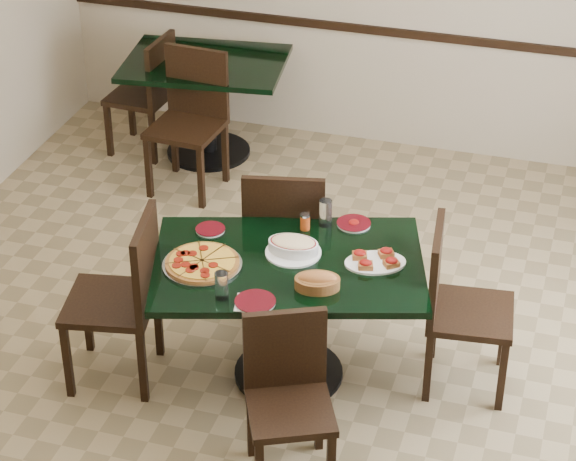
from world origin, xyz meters
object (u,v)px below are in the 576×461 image
(chair_near, at_px, (288,389))
(bread_basket, at_px, (317,281))
(chair_right, at_px, (455,299))
(lasagna_casserole, at_px, (293,246))
(chair_left, at_px, (126,291))
(back_chair_near, at_px, (191,112))
(chair_far, at_px, (285,234))
(pepperoni_pizza, at_px, (202,263))
(back_chair_left, at_px, (149,89))
(back_table, at_px, (206,89))
(main_table, at_px, (289,290))
(bruschetta_platter, at_px, (375,260))

(chair_near, distance_m, bread_basket, 0.58)
(chair_right, bearing_deg, bread_basket, 115.83)
(chair_near, relative_size, chair_right, 0.90)
(chair_right, distance_m, lasagna_casserole, 0.90)
(chair_left, height_order, back_chair_near, chair_left)
(chair_far, distance_m, pepperoni_pizza, 0.78)
(chair_far, xyz_separation_m, chair_left, (-0.63, -0.81, 0.01))
(chair_left, distance_m, back_chair_near, 2.20)
(chair_right, distance_m, pepperoni_pizza, 1.35)
(chair_near, height_order, bread_basket, chair_near)
(chair_far, relative_size, back_chair_near, 0.99)
(chair_far, relative_size, lasagna_casserole, 3.32)
(chair_near, relative_size, lasagna_casserole, 2.91)
(chair_far, height_order, chair_near, chair_far)
(chair_right, xyz_separation_m, back_chair_left, (-2.61, 2.06, -0.03))
(back_table, distance_m, chair_far, 2.14)
(back_chair_left, bearing_deg, back_chair_near, 55.41)
(back_table, relative_size, back_chair_near, 1.25)
(chair_right, height_order, back_chair_left, chair_right)
(lasagna_casserole, bearing_deg, chair_right, 7.74)
(chair_near, bearing_deg, back_chair_left, 98.61)
(main_table, bearing_deg, back_chair_near, 107.49)
(back_chair_near, height_order, back_chair_left, back_chair_near)
(lasagna_casserole, xyz_separation_m, bread_basket, (0.21, -0.27, -0.01))
(main_table, relative_size, back_table, 1.29)
(back_chair_left, height_order, pepperoni_pizza, back_chair_left)
(chair_near, height_order, chair_right, chair_right)
(chair_right, distance_m, back_chair_near, 2.72)
(main_table, relative_size, chair_left, 1.60)
(pepperoni_pizza, relative_size, lasagna_casserole, 1.40)
(back_chair_left, xyz_separation_m, lasagna_casserole, (1.76, -2.19, 0.28))
(back_table, xyz_separation_m, lasagna_casserole, (1.34, -2.27, 0.27))
(back_chair_left, bearing_deg, bread_basket, 42.45)
(lasagna_casserole, bearing_deg, chair_near, -76.11)
(chair_far, height_order, chair_right, chair_far)
(chair_right, xyz_separation_m, lasagna_casserole, (-0.85, -0.13, 0.26))
(chair_left, relative_size, back_chair_near, 1.01)
(chair_right, distance_m, back_chair_left, 3.32)
(chair_right, height_order, pepperoni_pizza, chair_right)
(chair_left, xyz_separation_m, lasagna_casserole, (0.82, 0.34, 0.23))
(chair_far, height_order, bruschetta_platter, chair_far)
(chair_far, height_order, chair_left, chair_left)
(back_chair_left, relative_size, pepperoni_pizza, 2.19)
(back_table, height_order, chair_right, chair_right)
(chair_left, height_order, back_chair_left, chair_left)
(back_chair_near, distance_m, bruschetta_platter, 2.49)
(chair_left, bearing_deg, bruschetta_platter, 95.33)
(chair_right, height_order, back_chair_near, back_chair_near)
(back_table, height_order, chair_near, chair_near)
(bruschetta_platter, bearing_deg, back_table, 105.40)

